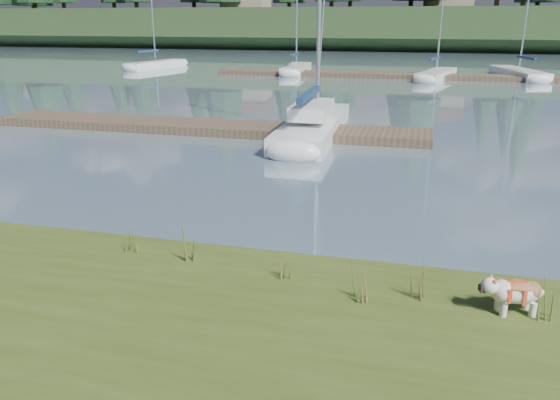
# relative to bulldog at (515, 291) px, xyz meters

# --- Properties ---
(ground) EXTENTS (200.00, 200.00, 0.00)m
(ground) POSITION_rel_bulldog_xyz_m (-4.89, 32.61, -0.65)
(ground) COLOR slate
(ground) RESTS_ON ground
(ridge) EXTENTS (200.00, 20.00, 5.00)m
(ridge) POSITION_rel_bulldog_xyz_m (-4.89, 75.61, 1.85)
(ridge) COLOR #1E3118
(ridge) RESTS_ON ground
(bulldog) EXTENTS (0.81, 0.45, 0.48)m
(bulldog) POSITION_rel_bulldog_xyz_m (0.00, 0.00, 0.00)
(bulldog) COLOR silver
(bulldog) RESTS_ON bank
(sailboat_main) EXTENTS (1.92, 8.47, 12.16)m
(sailboat_main) POSITION_rel_bulldog_xyz_m (-4.94, 12.57, -0.23)
(sailboat_main) COLOR silver
(sailboat_main) RESTS_ON ground
(dock_near) EXTENTS (16.00, 2.00, 0.30)m
(dock_near) POSITION_rel_bulldog_xyz_m (-8.89, 11.61, -0.50)
(dock_near) COLOR #4C3D2C
(dock_near) RESTS_ON ground
(dock_far) EXTENTS (26.00, 2.20, 0.30)m
(dock_far) POSITION_rel_bulldog_xyz_m (-2.89, 32.61, -0.50)
(dock_far) COLOR #4C3D2C
(dock_far) RESTS_ON ground
(sailboat_bg_0) EXTENTS (2.95, 7.25, 10.42)m
(sailboat_bg_0) POSITION_rel_bulldog_xyz_m (-22.64, 35.96, -0.33)
(sailboat_bg_0) COLOR silver
(sailboat_bg_0) RESTS_ON ground
(sailboat_bg_1) EXTENTS (2.02, 7.48, 11.10)m
(sailboat_bg_1) POSITION_rel_bulldog_xyz_m (-10.73, 34.94, -0.32)
(sailboat_bg_1) COLOR silver
(sailboat_bg_1) RESTS_ON ground
(sailboat_bg_2) EXTENTS (3.04, 7.17, 10.68)m
(sailboat_bg_2) POSITION_rel_bulldog_xyz_m (-0.40, 32.95, -0.32)
(sailboat_bg_2) COLOR silver
(sailboat_bg_2) RESTS_ON ground
(sailboat_bg_3) EXTENTS (3.41, 8.28, 11.93)m
(sailboat_bg_3) POSITION_rel_bulldog_xyz_m (4.82, 35.57, -0.33)
(sailboat_bg_3) COLOR silver
(sailboat_bg_3) RESTS_ON ground
(weed_0) EXTENTS (0.17, 0.14, 0.64)m
(weed_0) POSITION_rel_bulldog_xyz_m (-4.54, 0.39, -0.03)
(weed_0) COLOR #475B23
(weed_0) RESTS_ON bank
(weed_1) EXTENTS (0.17, 0.14, 0.45)m
(weed_1) POSITION_rel_bulldog_xyz_m (-2.99, 0.22, -0.11)
(weed_1) COLOR #475B23
(weed_1) RESTS_ON bank
(weed_2) EXTENTS (0.17, 0.14, 0.74)m
(weed_2) POSITION_rel_bulldog_xyz_m (-1.20, 0.07, 0.01)
(weed_2) COLOR #475B23
(weed_2) RESTS_ON bank
(weed_3) EXTENTS (0.17, 0.14, 0.50)m
(weed_3) POSITION_rel_bulldog_xyz_m (-5.60, 0.54, -0.09)
(weed_3) COLOR #475B23
(weed_3) RESTS_ON bank
(weed_4) EXTENTS (0.17, 0.14, 0.51)m
(weed_4) POSITION_rel_bulldog_xyz_m (-1.91, -0.18, -0.09)
(weed_4) COLOR #475B23
(weed_4) RESTS_ON bank
(weed_5) EXTENTS (0.17, 0.14, 0.59)m
(weed_5) POSITION_rel_bulldog_xyz_m (0.34, -0.07, -0.05)
(weed_5) COLOR #475B23
(weed_5) RESTS_ON bank
(mud_lip) EXTENTS (60.00, 0.50, 0.14)m
(mud_lip) POSITION_rel_bulldog_xyz_m (-4.89, 1.01, -0.58)
(mud_lip) COLOR #33281C
(mud_lip) RESTS_ON ground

